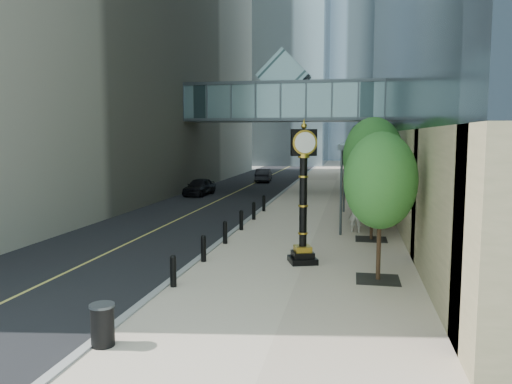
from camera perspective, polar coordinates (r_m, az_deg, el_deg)
ground at (r=14.43m, az=-0.49°, el=-12.75°), size 320.00×320.00×0.00m
road at (r=54.44m, az=0.72°, el=1.44°), size 8.00×180.00×0.02m
sidewalk at (r=53.59m, az=9.17°, el=1.30°), size 8.00×180.00×0.06m
curb at (r=53.87m, az=4.91°, el=1.39°), size 0.25×180.00×0.07m
distant_tower_c at (r=136.49m, az=7.53°, el=18.10°), size 22.00×22.00×65.00m
skywalk at (r=41.85m, az=3.21°, el=10.49°), size 17.00×4.20×5.80m
entrance_canopy at (r=27.37m, az=12.67°, el=5.12°), size 3.00×8.00×4.38m
bollard_row at (r=23.39m, az=-2.56°, el=-4.00°), size 0.20×16.20×0.90m
street_trees at (r=30.96m, az=12.70°, el=4.36°), size 2.86×28.61×5.89m
street_clock at (r=18.31m, az=5.41°, el=-1.29°), size 1.23×1.23×5.14m
trash_bin at (r=12.03m, az=-17.13°, el=-14.45°), size 0.55×0.55×0.90m
pedestrian at (r=24.76m, az=11.34°, el=-2.38°), size 0.76×0.58×1.89m
car_near at (r=40.09m, az=-6.49°, el=0.61°), size 1.90×4.14×1.38m
car_far at (r=51.58m, az=0.88°, el=1.93°), size 1.77×4.21×1.35m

